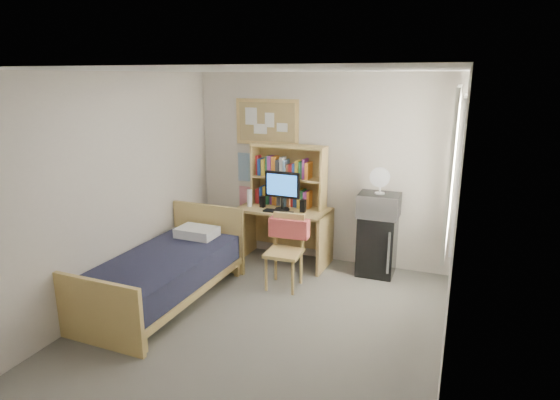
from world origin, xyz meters
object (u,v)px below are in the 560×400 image
at_px(monitor, 282,191).
at_px(speaker_left, 262,202).
at_px(bulletin_board, 267,122).
at_px(desk, 284,235).
at_px(mini_fridge, 377,245).
at_px(speaker_right, 303,206).
at_px(desk_chair, 284,252).
at_px(microwave, 379,205).
at_px(desk_fan, 380,182).
at_px(bed, 163,279).

xyz_separation_m(monitor, speaker_left, (-0.30, 0.01, -0.19)).
height_order(bulletin_board, speaker_left, bulletin_board).
distance_m(desk, monitor, 0.66).
xyz_separation_m(mini_fridge, speaker_right, (-0.99, -0.15, 0.47)).
distance_m(desk_chair, speaker_right, 0.81).
bearing_deg(microwave, monitor, -174.95).
distance_m(bulletin_board, desk_fan, 1.81).
relative_size(desk_chair, monitor, 1.74).
bearing_deg(desk, monitor, -90.00).
height_order(desk_chair, bed, desk_chair).
distance_m(bulletin_board, microwave, 1.94).
bearing_deg(desk_chair, mini_fridge, 38.78).
height_order(bulletin_board, desk_chair, bulletin_board).
distance_m(bulletin_board, speaker_right, 1.31).
bearing_deg(desk_chair, speaker_right, 87.89).
bearing_deg(speaker_left, bed, -107.32).
height_order(bed, microwave, microwave).
xyz_separation_m(bed, monitor, (0.87, 1.57, 0.77)).
distance_m(speaker_left, microwave, 1.59).
relative_size(desk, desk_chair, 1.36).
bearing_deg(mini_fridge, speaker_left, -175.65).
bearing_deg(speaker_left, speaker_right, -0.00).
xyz_separation_m(speaker_left, desk_fan, (1.59, 0.10, 0.39)).
bearing_deg(microwave, speaker_left, -176.37).
bearing_deg(desk_fan, monitor, -174.95).
distance_m(monitor, microwave, 1.29).
xyz_separation_m(speaker_left, microwave, (1.59, 0.10, 0.09)).
height_order(monitor, speaker_right, monitor).
xyz_separation_m(bulletin_board, desk_chair, (0.67, -1.09, -1.46)).
bearing_deg(desk_fan, bed, -141.98).
height_order(mini_fridge, bed, mini_fridge).
xyz_separation_m(desk_chair, microwave, (0.99, 0.83, 0.49)).
xyz_separation_m(mini_fridge, bed, (-2.16, -1.70, -0.12)).
height_order(bed, speaker_right, speaker_right).
bearing_deg(bulletin_board, bed, -104.32).
height_order(bed, speaker_left, speaker_left).
bearing_deg(monitor, bulletin_board, 137.40).
distance_m(mini_fridge, bed, 2.75).
xyz_separation_m(bed, microwave, (2.16, 1.68, 0.67)).
xyz_separation_m(monitor, microwave, (1.29, 0.11, -0.10)).
height_order(bulletin_board, monitor, bulletin_board).
relative_size(desk, mini_fridge, 1.57).
bearing_deg(speaker_right, desk_fan, 9.81).
relative_size(bed, speaker_left, 12.75).
xyz_separation_m(monitor, speaker_right, (0.30, -0.01, -0.18)).
bearing_deg(bed, mini_fridge, 39.59).
bearing_deg(monitor, bed, -116.49).
xyz_separation_m(desk, desk_fan, (1.28, 0.05, 0.86)).
bearing_deg(desk_chair, bed, -145.30).
height_order(mini_fridge, desk_fan, desk_fan).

